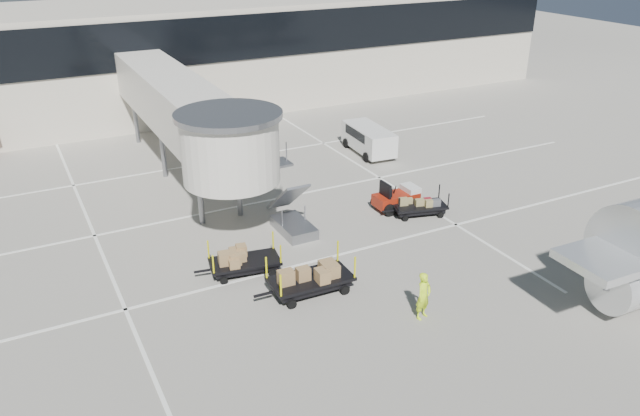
# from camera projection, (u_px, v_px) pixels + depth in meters

# --- Properties ---
(ground) EXTENTS (140.00, 140.00, 0.00)m
(ground) POSITION_uv_depth(u_px,v_px,m) (374.00, 272.00, 26.56)
(ground) COLOR #B1AC9E
(ground) RESTS_ON ground
(lane_markings) EXTENTS (40.00, 30.00, 0.02)m
(lane_markings) POSITION_uv_depth(u_px,v_px,m) (272.00, 197.00, 33.80)
(lane_markings) COLOR white
(lane_markings) RESTS_ON ground
(terminal) EXTENTS (64.00, 12.11, 15.20)m
(terminal) POSITION_uv_depth(u_px,v_px,m) (169.00, 55.00, 48.83)
(terminal) COLOR beige
(terminal) RESTS_ON ground
(jet_bridge) EXTENTS (5.70, 20.40, 6.03)m
(jet_bridge) POSITION_uv_depth(u_px,v_px,m) (190.00, 115.00, 32.99)
(jet_bridge) COLOR silver
(jet_bridge) RESTS_ON ground
(baggage_tug) EXTENTS (2.39, 1.52, 1.56)m
(baggage_tug) POSITION_uv_depth(u_px,v_px,m) (397.00, 198.00, 32.27)
(baggage_tug) COLOR maroon
(baggage_tug) RESTS_ON ground
(suitcase_cart) EXTENTS (3.38, 2.00, 1.30)m
(suitcase_cart) POSITION_uv_depth(u_px,v_px,m) (420.00, 206.00, 31.62)
(suitcase_cart) COLOR black
(suitcase_cart) RESTS_ON ground
(box_cart_near) EXTENTS (4.11, 1.76, 1.60)m
(box_cart_near) POSITION_uv_depth(u_px,v_px,m) (310.00, 279.00, 24.85)
(box_cart_near) COLOR black
(box_cart_near) RESTS_ON ground
(box_cart_far) EXTENTS (3.69, 1.94, 1.42)m
(box_cart_far) POSITION_uv_depth(u_px,v_px,m) (243.00, 261.00, 26.27)
(box_cart_far) COLOR black
(box_cart_far) RESTS_ON ground
(ground_worker) EXTENTS (0.80, 0.65, 1.90)m
(ground_worker) POSITION_uv_depth(u_px,v_px,m) (424.00, 296.00, 23.14)
(ground_worker) COLOR #C5F219
(ground_worker) RESTS_ON ground
(minivan) EXTENTS (2.25, 4.58, 1.69)m
(minivan) POSITION_uv_depth(u_px,v_px,m) (368.00, 137.00, 39.96)
(minivan) COLOR silver
(minivan) RESTS_ON ground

